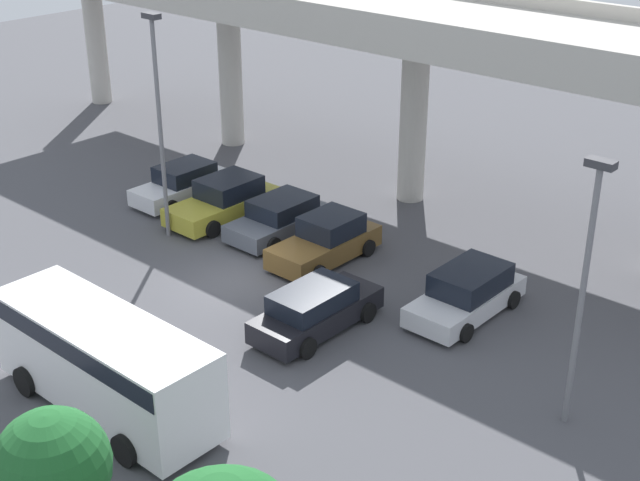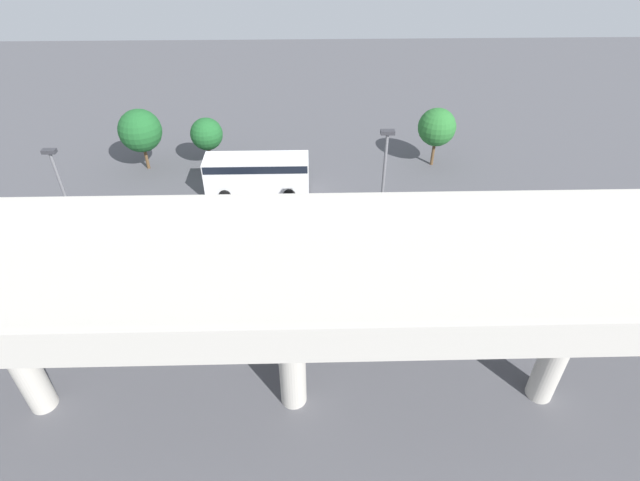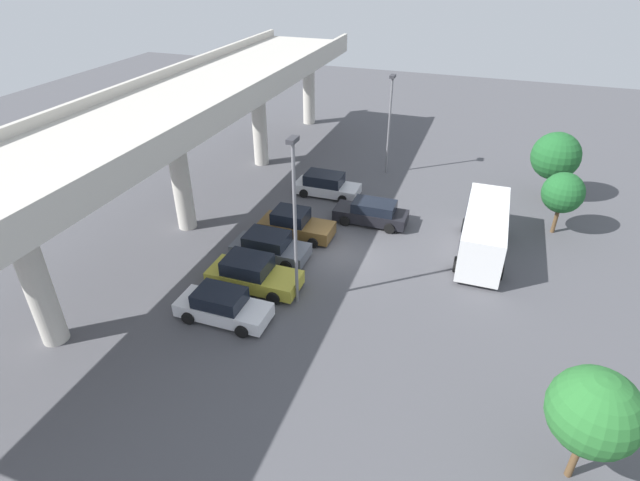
% 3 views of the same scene
% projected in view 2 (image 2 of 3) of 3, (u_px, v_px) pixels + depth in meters
% --- Properties ---
extents(ground_plane, '(93.60, 93.60, 0.00)m').
position_uv_depth(ground_plane, '(297.00, 256.00, 30.18)').
color(ground_plane, '#4C4C51').
extents(highway_overpass, '(44.80, 7.34, 8.39)m').
position_uv_depth(highway_overpass, '(288.00, 282.00, 17.92)').
color(highway_overpass, '#BCB7AD').
rests_on(highway_overpass, ground_plane).
extents(parked_car_0, '(2.02, 4.50, 1.53)m').
position_uv_depth(parked_car_0, '(427.00, 286.00, 26.94)').
color(parked_car_0, silver).
rests_on(parked_car_0, ground_plane).
extents(parked_car_1, '(2.24, 4.80, 1.66)m').
position_uv_depth(parked_car_1, '(375.00, 284.00, 27.02)').
color(parked_car_1, gold).
rests_on(parked_car_1, ground_plane).
extents(parked_car_2, '(2.17, 4.31, 1.50)m').
position_uv_depth(parked_car_2, '(324.00, 289.00, 26.75)').
color(parked_car_2, '#515660').
rests_on(parked_car_2, ground_plane).
extents(parked_car_3, '(2.10, 4.44, 1.67)m').
position_uv_depth(parked_car_3, '(273.00, 284.00, 27.03)').
color(parked_car_3, brown).
rests_on(parked_car_3, ground_plane).
extents(parked_car_4, '(2.00, 4.59, 1.51)m').
position_uv_depth(parked_car_4, '(226.00, 241.00, 30.15)').
color(parked_car_4, black).
rests_on(parked_car_4, ground_plane).
extents(parked_car_5, '(2.11, 4.52, 1.56)m').
position_uv_depth(parked_car_5, '(162.00, 287.00, 26.87)').
color(parked_car_5, silver).
rests_on(parked_car_5, ground_plane).
extents(shuttle_bus, '(7.26, 2.55, 2.73)m').
position_uv_depth(shuttle_bus, '(257.00, 172.00, 35.07)').
color(shuttle_bus, white).
rests_on(shuttle_bus, ground_plane).
extents(lamp_post_near_aisle, '(0.70, 0.35, 7.38)m').
position_uv_depth(lamp_post_near_aisle, '(67.00, 200.00, 27.07)').
color(lamp_post_near_aisle, slate).
rests_on(lamp_post_near_aisle, ground_plane).
extents(lamp_post_mid_lot, '(0.70, 0.35, 8.50)m').
position_uv_depth(lamp_post_mid_lot, '(382.00, 192.00, 26.60)').
color(lamp_post_mid_lot, slate).
rests_on(lamp_post_mid_lot, ground_plane).
extents(tree_front_left, '(2.84, 2.84, 4.57)m').
position_uv_depth(tree_front_left, '(437.00, 127.00, 37.47)').
color(tree_front_left, brown).
rests_on(tree_front_left, ground_plane).
extents(tree_front_right, '(2.43, 2.43, 3.90)m').
position_uv_depth(tree_front_right, '(207.00, 134.00, 37.59)').
color(tree_front_right, brown).
rests_on(tree_front_right, ground_plane).
extents(tree_front_far_right, '(3.17, 3.17, 4.73)m').
position_uv_depth(tree_front_far_right, '(140.00, 131.00, 37.00)').
color(tree_front_far_right, brown).
rests_on(tree_front_far_right, ground_plane).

